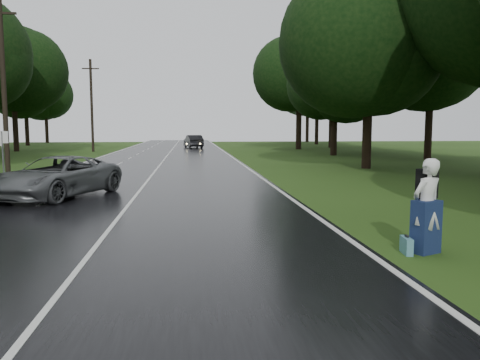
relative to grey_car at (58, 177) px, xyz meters
name	(u,v)px	position (x,y,z in m)	size (l,w,h in m)	color
ground	(87,260)	(2.90, -8.94, -0.81)	(160.00, 160.00, 0.00)	#294815
road	(156,171)	(2.90, 11.06, -0.79)	(12.00, 140.00, 0.04)	black
lane_center	(156,170)	(2.90, 11.06, -0.76)	(0.12, 140.00, 0.01)	silver
grey_car	(58,177)	(0.00, 0.00, 0.00)	(2.55, 5.53, 1.54)	#575A5C
far_car	(193,141)	(5.45, 43.15, 0.05)	(1.74, 4.98, 1.64)	black
hitchhiker	(427,209)	(9.97, -9.09, 0.13)	(0.87, 0.85, 2.02)	silver
suitcase	(406,246)	(9.53, -9.15, -0.63)	(0.14, 0.50, 0.35)	teal
utility_pole_mid	(8,173)	(-5.60, 10.52, -0.81)	(1.80, 0.28, 10.10)	black
utility_pole_far	(93,152)	(-5.60, 35.49, -0.81)	(1.80, 0.28, 9.98)	black
road_sign_b	(4,181)	(-4.30, 6.35, -0.81)	(0.59, 0.10, 2.47)	white
tree_left_f	(17,151)	(-14.21, 36.98, -0.81)	(10.47, 10.47, 16.36)	black
tree_right_d	(366,168)	(16.44, 11.50, -0.81)	(8.54, 8.54, 13.35)	black
tree_right_e	(333,155)	(18.69, 26.04, -0.81)	(7.99, 7.99, 12.48)	black
tree_right_f	(298,149)	(18.19, 38.77, -0.81)	(10.75, 10.75, 16.79)	black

